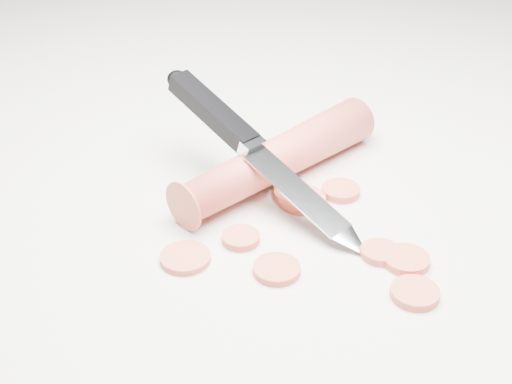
{
  "coord_description": "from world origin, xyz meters",
  "views": [
    {
      "loc": [
        -0.04,
        -0.51,
        0.34
      ],
      "look_at": [
        -0.04,
        -0.02,
        0.02
      ],
      "focal_mm": 50.0,
      "sensor_mm": 36.0,
      "label": 1
    }
  ],
  "objects": [
    {
      "name": "kitchen_knife",
      "position": [
        -0.04,
        -0.0,
        0.04
      ],
      "size": [
        0.19,
        0.19,
        0.08
      ],
      "primitive_type": null,
      "color": "#BBBDC2",
      "rests_on": "ground"
    },
    {
      "name": "carrot_slice_1",
      "position": [
        -0.06,
        -0.07,
        0.0
      ],
      "size": [
        0.03,
        0.03,
        0.01
      ],
      "primitive_type": "cylinder",
      "color": "#CC5236",
      "rests_on": "ground"
    },
    {
      "name": "carrot_slice_7",
      "position": [
        -0.03,
        -0.1,
        0.0
      ],
      "size": [
        0.04,
        0.04,
        0.01
      ],
      "primitive_type": "cylinder",
      "color": "#CC5236",
      "rests_on": "ground"
    },
    {
      "name": "carrot_slice_0",
      "position": [
        -0.1,
        -0.09,
        0.0
      ],
      "size": [
        0.04,
        0.04,
        0.01
      ],
      "primitive_type": "cylinder",
      "color": "#CC5236",
      "rests_on": "ground"
    },
    {
      "name": "carrot",
      "position": [
        -0.02,
        0.03,
        0.02
      ],
      "size": [
        0.18,
        0.18,
        0.04
      ],
      "primitive_type": "cylinder",
      "rotation": [
        1.57,
        0.0,
        -0.79
      ],
      "color": "#D8473A",
      "rests_on": "ground"
    },
    {
      "name": "carrot_slice_4",
      "position": [
        0.05,
        -0.08,
        0.0
      ],
      "size": [
        0.03,
        0.03,
        0.01
      ],
      "primitive_type": "cylinder",
      "color": "#CC5236",
      "rests_on": "ground"
    },
    {
      "name": "carrot_slice_8",
      "position": [
        -0.01,
        -0.0,
        0.0
      ],
      "size": [
        0.04,
        0.04,
        0.01
      ],
      "primitive_type": "cylinder",
      "color": "#CC5236",
      "rests_on": "ground"
    },
    {
      "name": "carrot_slice_5",
      "position": [
        -0.01,
        -0.01,
        0.0
      ],
      "size": [
        0.04,
        0.04,
        0.01
      ],
      "primitive_type": "cylinder",
      "color": "#CC5236",
      "rests_on": "ground"
    },
    {
      "name": "carrot_slice_3",
      "position": [
        0.07,
        -0.09,
        0.0
      ],
      "size": [
        0.04,
        0.04,
        0.01
      ],
      "primitive_type": "cylinder",
      "color": "#CC5236",
      "rests_on": "ground"
    },
    {
      "name": "carrot_slice_6",
      "position": [
        0.07,
        -0.13,
        0.0
      ],
      "size": [
        0.03,
        0.03,
        0.01
      ],
      "primitive_type": "cylinder",
      "color": "#CC5236",
      "rests_on": "ground"
    },
    {
      "name": "ground",
      "position": [
        0.0,
        0.0,
        0.0
      ],
      "size": [
        2.4,
        2.4,
        0.0
      ],
      "primitive_type": "plane",
      "color": "silver",
      "rests_on": "ground"
    },
    {
      "name": "carrot_slice_2",
      "position": [
        0.03,
        0.0,
        0.0
      ],
      "size": [
        0.03,
        0.03,
        0.01
      ],
      "primitive_type": "cylinder",
      "color": "#CC5236",
      "rests_on": "ground"
    }
  ]
}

